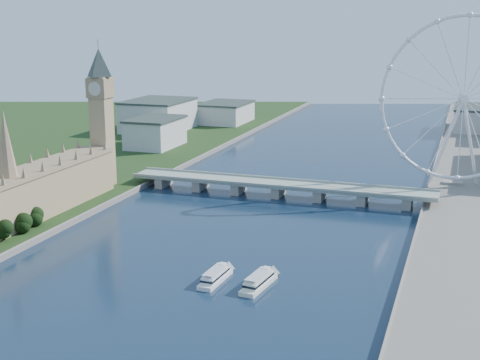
% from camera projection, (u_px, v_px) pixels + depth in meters
% --- Properties ---
extents(parliament_range, '(24.00, 200.00, 70.00)m').
position_uv_depth(parliament_range, '(10.00, 201.00, 393.69)').
color(parliament_range, tan).
rests_on(parliament_range, ground).
extents(big_ben, '(20.02, 20.02, 110.00)m').
position_uv_depth(big_ben, '(101.00, 100.00, 481.78)').
color(big_ben, tan).
rests_on(big_ben, ground).
extents(westminster_bridge, '(220.00, 22.00, 9.50)m').
position_uv_depth(westminster_bridge, '(279.00, 187.00, 475.66)').
color(westminster_bridge, gray).
rests_on(westminster_bridge, ground).
extents(london_eye, '(113.60, 39.12, 124.30)m').
position_uv_depth(london_eye, '(463.00, 99.00, 474.25)').
color(london_eye, silver).
rests_on(london_eye, ground).
extents(city_skyline, '(505.00, 280.00, 32.00)m').
position_uv_depth(city_skyline, '(382.00, 123.00, 700.08)').
color(city_skyline, beige).
rests_on(city_skyline, ground).
extents(tour_boat_near, '(9.32, 30.14, 6.57)m').
position_uv_depth(tour_boat_near, '(215.00, 281.00, 321.32)').
color(tour_boat_near, silver).
rests_on(tour_boat_near, ground).
extents(tour_boat_far, '(11.83, 32.08, 6.94)m').
position_uv_depth(tour_boat_far, '(259.00, 287.00, 314.86)').
color(tour_boat_far, silver).
rests_on(tour_boat_far, ground).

